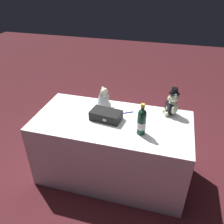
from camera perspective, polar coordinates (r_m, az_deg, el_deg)
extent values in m
plane|color=#47191E|center=(2.93, 0.00, -14.71)|extent=(12.00, 12.00, 0.00)
cube|color=white|center=(2.66, 0.00, -8.96)|extent=(1.66, 0.81, 0.78)
ellipsoid|color=beige|center=(2.57, 14.62, 1.04)|extent=(0.13, 0.11, 0.16)
cube|color=black|center=(2.55, 13.89, 0.98)|extent=(0.09, 0.12, 0.12)
sphere|color=beige|center=(2.51, 15.00, 3.49)|extent=(0.11, 0.11, 0.11)
sphere|color=beige|center=(2.49, 14.03, 3.30)|extent=(0.04, 0.04, 0.04)
sphere|color=beige|center=(2.52, 14.82, 4.73)|extent=(0.04, 0.04, 0.04)
sphere|color=beige|center=(2.46, 15.45, 3.94)|extent=(0.04, 0.04, 0.04)
ellipsoid|color=beige|center=(2.61, 13.79, 1.99)|extent=(0.04, 0.04, 0.09)
ellipsoid|color=beige|center=(2.50, 14.87, 0.47)|extent=(0.04, 0.04, 0.09)
sphere|color=beige|center=(2.60, 12.82, 0.31)|extent=(0.05, 0.05, 0.05)
sphere|color=beige|center=(2.54, 13.35, -0.51)|extent=(0.05, 0.05, 0.05)
cylinder|color=black|center=(2.48, 15.15, 4.47)|extent=(0.11, 0.11, 0.01)
cylinder|color=black|center=(2.47, 15.26, 5.12)|extent=(0.07, 0.07, 0.06)
cone|color=white|center=(2.66, -1.89, 3.07)|extent=(0.17, 0.17, 0.14)
ellipsoid|color=white|center=(2.63, -1.91, 4.18)|extent=(0.07, 0.07, 0.06)
sphere|color=beige|center=(2.61, -1.93, 5.08)|extent=(0.08, 0.08, 0.08)
sphere|color=beige|center=(2.63, -1.26, 5.18)|extent=(0.04, 0.04, 0.04)
sphere|color=beige|center=(2.58, -1.59, 5.50)|extent=(0.03, 0.03, 0.03)
sphere|color=beige|center=(2.62, -2.28, 5.97)|extent=(0.03, 0.03, 0.03)
ellipsoid|color=beige|center=(2.61, -0.99, 3.80)|extent=(0.03, 0.03, 0.08)
ellipsoid|color=beige|center=(2.68, -2.04, 4.57)|extent=(0.03, 0.03, 0.08)
cone|color=white|center=(2.62, -2.75, 3.50)|extent=(0.19, 0.19, 0.17)
cylinder|color=#103724|center=(2.20, 7.28, -3.00)|extent=(0.08, 0.08, 0.21)
sphere|color=#103724|center=(2.13, 7.49, -0.35)|extent=(0.08, 0.08, 0.08)
cylinder|color=#103724|center=(2.10, 7.59, 0.86)|extent=(0.03, 0.03, 0.08)
cylinder|color=gold|center=(2.09, 7.66, 1.61)|extent=(0.04, 0.04, 0.03)
cylinder|color=silver|center=(2.20, 7.26, -3.22)|extent=(0.08, 0.08, 0.07)
cylinder|color=navy|center=(2.55, 3.94, -0.13)|extent=(0.12, 0.07, 0.01)
cone|color=silver|center=(2.57, 5.30, 0.07)|extent=(0.02, 0.02, 0.01)
cube|color=black|center=(2.41, -1.50, -0.85)|extent=(0.34, 0.22, 0.10)
cube|color=#B7B7BF|center=(2.34, -1.85, -2.00)|extent=(0.04, 0.01, 0.02)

